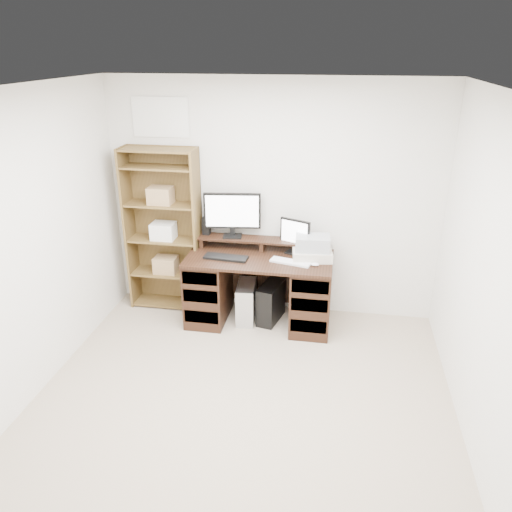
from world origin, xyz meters
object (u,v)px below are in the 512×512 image
(desk, at_px, (259,288))
(monitor_wide, at_px, (232,213))
(printer, at_px, (312,254))
(tower_black, at_px, (271,302))
(bookshelf, at_px, (164,229))
(tower_silver, at_px, (246,302))
(monitor_small, at_px, (295,235))

(desk, bearing_deg, monitor_wide, 144.45)
(desk, xyz_separation_m, printer, (0.54, 0.05, 0.41))
(tower_black, bearing_deg, bookshelf, -174.95)
(desk, distance_m, bookshelf, 1.23)
(printer, distance_m, tower_silver, 0.90)
(desk, relative_size, bookshelf, 0.83)
(monitor_wide, bearing_deg, desk, -42.81)
(desk, height_order, tower_silver, desk)
(monitor_small, distance_m, tower_black, 0.78)
(monitor_small, bearing_deg, tower_silver, -138.48)
(desk, xyz_separation_m, monitor_small, (0.34, 0.17, 0.56))
(monitor_small, distance_m, printer, 0.27)
(monitor_wide, xyz_separation_m, tower_black, (0.45, -0.20, -0.92))
(bookshelf, bearing_deg, tower_silver, -12.05)
(printer, xyz_separation_m, tower_silver, (-0.68, -0.04, -0.59))
(tower_silver, bearing_deg, tower_black, 1.73)
(desk, bearing_deg, monitor_small, 26.41)
(monitor_small, xyz_separation_m, tower_black, (-0.22, -0.13, -0.74))
(monitor_small, bearing_deg, tower_black, -126.47)
(desk, relative_size, monitor_small, 4.09)
(bookshelf, bearing_deg, tower_black, -8.10)
(tower_silver, bearing_deg, monitor_wide, 124.89)
(monitor_wide, xyz_separation_m, bookshelf, (-0.76, -0.02, -0.22))
(monitor_wide, height_order, printer, monitor_wide)
(monitor_wide, distance_m, tower_black, 1.05)
(monitor_wide, relative_size, tower_silver, 1.43)
(printer, distance_m, bookshelf, 1.64)
(desk, bearing_deg, tower_black, 18.95)
(monitor_wide, distance_m, monitor_small, 0.70)
(tower_black, bearing_deg, monitor_small, 43.19)
(tower_silver, relative_size, tower_black, 0.92)
(printer, xyz_separation_m, bookshelf, (-1.62, 0.16, 0.12))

